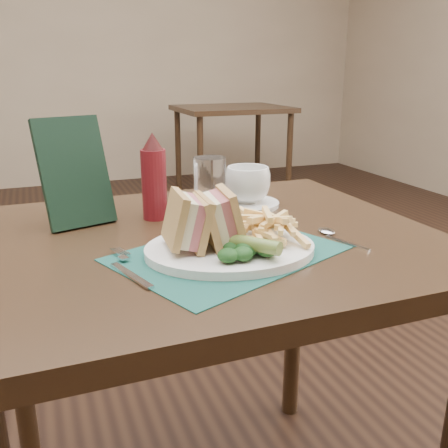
{
  "coord_description": "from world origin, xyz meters",
  "views": [
    {
      "loc": [
        -0.3,
        -1.38,
        1.07
      ],
      "look_at": [
        0.01,
        -0.59,
        0.8
      ],
      "focal_mm": 40.0,
      "sensor_mm": 36.0,
      "label": 1
    }
  ],
  "objects_px": {
    "ketchup_bottle": "(154,176)",
    "check_presenter": "(74,172)",
    "sandwich_half_a": "(175,222)",
    "saucer": "(247,204)",
    "drinking_glass": "(210,187)",
    "table_main": "(207,396)",
    "plate": "(230,249)",
    "coffee_cup": "(248,184)",
    "table_bg_right": "(232,151)",
    "sandwich_half_b": "(208,219)",
    "placemat": "(228,253)"
  },
  "relations": [
    {
      "from": "ketchup_bottle",
      "to": "check_presenter",
      "type": "distance_m",
      "value": 0.16
    },
    {
      "from": "sandwich_half_a",
      "to": "saucer",
      "type": "bearing_deg",
      "value": 50.93
    },
    {
      "from": "drinking_glass",
      "to": "table_main",
      "type": "bearing_deg",
      "value": -113.97
    },
    {
      "from": "plate",
      "to": "coffee_cup",
      "type": "xyz_separation_m",
      "value": [
        0.16,
        0.28,
        0.04
      ]
    },
    {
      "from": "drinking_glass",
      "to": "ketchup_bottle",
      "type": "distance_m",
      "value": 0.12
    },
    {
      "from": "table_main",
      "to": "plate",
      "type": "bearing_deg",
      "value": -87.02
    },
    {
      "from": "ketchup_bottle",
      "to": "plate",
      "type": "bearing_deg",
      "value": -74.89
    },
    {
      "from": "plate",
      "to": "check_presenter",
      "type": "relative_size",
      "value": 1.33
    },
    {
      "from": "table_main",
      "to": "check_presenter",
      "type": "height_order",
      "value": "check_presenter"
    },
    {
      "from": "table_main",
      "to": "ketchup_bottle",
      "type": "height_order",
      "value": "ketchup_bottle"
    },
    {
      "from": "table_bg_right",
      "to": "sandwich_half_a",
      "type": "xyz_separation_m",
      "value": [
        -1.39,
        -3.19,
        0.44
      ]
    },
    {
      "from": "sandwich_half_b",
      "to": "drinking_glass",
      "type": "bearing_deg",
      "value": 76.44
    },
    {
      "from": "table_bg_right",
      "to": "sandwich_half_b",
      "type": "distance_m",
      "value": 3.49
    },
    {
      "from": "table_main",
      "to": "placemat",
      "type": "relative_size",
      "value": 2.39
    },
    {
      "from": "plate",
      "to": "sandwich_half_b",
      "type": "distance_m",
      "value": 0.07
    },
    {
      "from": "sandwich_half_a",
      "to": "drinking_glass",
      "type": "height_order",
      "value": "drinking_glass"
    },
    {
      "from": "placemat",
      "to": "sandwich_half_a",
      "type": "relative_size",
      "value": 3.81
    },
    {
      "from": "coffee_cup",
      "to": "ketchup_bottle",
      "type": "distance_m",
      "value": 0.23
    },
    {
      "from": "placemat",
      "to": "saucer",
      "type": "height_order",
      "value": "saucer"
    },
    {
      "from": "coffee_cup",
      "to": "table_bg_right",
      "type": "bearing_deg",
      "value": 68.79
    },
    {
      "from": "plate",
      "to": "ketchup_bottle",
      "type": "height_order",
      "value": "ketchup_bottle"
    },
    {
      "from": "sandwich_half_a",
      "to": "saucer",
      "type": "relative_size",
      "value": 0.66
    },
    {
      "from": "placemat",
      "to": "sandwich_half_a",
      "type": "distance_m",
      "value": 0.11
    },
    {
      "from": "check_presenter",
      "to": "sandwich_half_a",
      "type": "bearing_deg",
      "value": -79.56
    },
    {
      "from": "check_presenter",
      "to": "sandwich_half_b",
      "type": "bearing_deg",
      "value": -71.16
    },
    {
      "from": "sandwich_half_a",
      "to": "sandwich_half_b",
      "type": "relative_size",
      "value": 1.0
    },
    {
      "from": "coffee_cup",
      "to": "ketchup_bottle",
      "type": "height_order",
      "value": "ketchup_bottle"
    },
    {
      "from": "table_main",
      "to": "plate",
      "type": "distance_m",
      "value": 0.4
    },
    {
      "from": "plate",
      "to": "sandwich_half_a",
      "type": "height_order",
      "value": "sandwich_half_a"
    },
    {
      "from": "table_main",
      "to": "table_bg_right",
      "type": "distance_m",
      "value": 3.35
    },
    {
      "from": "coffee_cup",
      "to": "drinking_glass",
      "type": "relative_size",
      "value": 0.82
    },
    {
      "from": "table_bg_right",
      "to": "coffee_cup",
      "type": "distance_m",
      "value": 3.17
    },
    {
      "from": "placemat",
      "to": "sandwich_half_a",
      "type": "bearing_deg",
      "value": 173.42
    },
    {
      "from": "sandwich_half_a",
      "to": "saucer",
      "type": "distance_m",
      "value": 0.38
    },
    {
      "from": "table_bg_right",
      "to": "ketchup_bottle",
      "type": "xyz_separation_m",
      "value": [
        -1.36,
        -2.95,
        0.47
      ]
    },
    {
      "from": "coffee_cup",
      "to": "check_presenter",
      "type": "bearing_deg",
      "value": -179.74
    },
    {
      "from": "table_main",
      "to": "check_presenter",
      "type": "xyz_separation_m",
      "value": [
        -0.22,
        0.16,
        0.48
      ]
    },
    {
      "from": "ketchup_bottle",
      "to": "sandwich_half_a",
      "type": "bearing_deg",
      "value": -95.43
    },
    {
      "from": "table_main",
      "to": "sandwich_half_a",
      "type": "height_order",
      "value": "sandwich_half_a"
    },
    {
      "from": "placemat",
      "to": "sandwich_half_b",
      "type": "distance_m",
      "value": 0.07
    },
    {
      "from": "saucer",
      "to": "check_presenter",
      "type": "distance_m",
      "value": 0.4
    },
    {
      "from": "table_bg_right",
      "to": "plate",
      "type": "xyz_separation_m",
      "value": [
        -1.29,
        -3.21,
        0.38
      ]
    },
    {
      "from": "sandwich_half_a",
      "to": "ketchup_bottle",
      "type": "relative_size",
      "value": 0.53
    },
    {
      "from": "table_main",
      "to": "placemat",
      "type": "distance_m",
      "value": 0.39
    },
    {
      "from": "placemat",
      "to": "sandwich_half_a",
      "type": "xyz_separation_m",
      "value": [
        -0.09,
        0.01,
        0.07
      ]
    },
    {
      "from": "table_main",
      "to": "saucer",
      "type": "bearing_deg",
      "value": 45.28
    },
    {
      "from": "table_bg_right",
      "to": "saucer",
      "type": "distance_m",
      "value": 3.16
    },
    {
      "from": "placemat",
      "to": "table_main",
      "type": "bearing_deg",
      "value": 91.68
    },
    {
      "from": "saucer",
      "to": "ketchup_bottle",
      "type": "relative_size",
      "value": 0.81
    },
    {
      "from": "plate",
      "to": "sandwich_half_a",
      "type": "bearing_deg",
      "value": -179.35
    }
  ]
}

